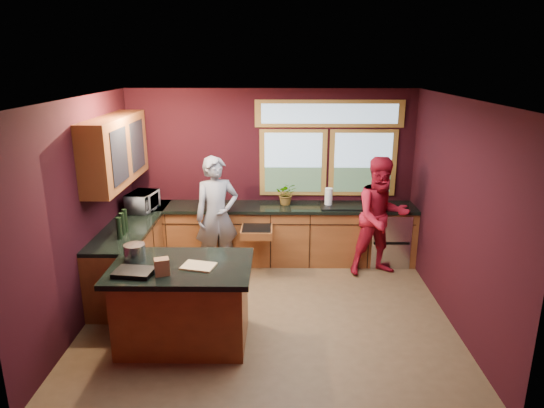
{
  "coord_description": "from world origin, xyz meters",
  "views": [
    {
      "loc": [
        0.11,
        -5.54,
        3.12
      ],
      "look_at": [
        0.04,
        0.4,
        1.34
      ],
      "focal_mm": 32.0,
      "sensor_mm": 36.0,
      "label": 1
    }
  ],
  "objects_px": {
    "cutting_board": "(199,266)",
    "person_grey": "(217,216)",
    "person_red": "(381,217)",
    "stock_pot": "(135,252)",
    "island": "(183,303)"
  },
  "relations": [
    {
      "from": "cutting_board",
      "to": "stock_pot",
      "type": "relative_size",
      "value": 1.46
    },
    {
      "from": "island",
      "to": "person_grey",
      "type": "xyz_separation_m",
      "value": [
        0.16,
        1.88,
        0.42
      ]
    },
    {
      "from": "person_grey",
      "to": "person_red",
      "type": "height_order",
      "value": "person_grey"
    },
    {
      "from": "person_grey",
      "to": "cutting_board",
      "type": "xyz_separation_m",
      "value": [
        0.04,
        -1.93,
        0.06
      ]
    },
    {
      "from": "cutting_board",
      "to": "stock_pot",
      "type": "distance_m",
      "value": 0.78
    },
    {
      "from": "person_red",
      "to": "cutting_board",
      "type": "bearing_deg",
      "value": -155.05
    },
    {
      "from": "island",
      "to": "person_red",
      "type": "distance_m",
      "value": 3.23
    },
    {
      "from": "island",
      "to": "person_red",
      "type": "bearing_deg",
      "value": 36.07
    },
    {
      "from": "person_red",
      "to": "cutting_board",
      "type": "relative_size",
      "value": 5.11
    },
    {
      "from": "cutting_board",
      "to": "person_grey",
      "type": "bearing_deg",
      "value": 91.09
    },
    {
      "from": "person_grey",
      "to": "cutting_board",
      "type": "distance_m",
      "value": 1.93
    },
    {
      "from": "person_red",
      "to": "stock_pot",
      "type": "distance_m",
      "value": 3.59
    },
    {
      "from": "stock_pot",
      "to": "person_grey",
      "type": "bearing_deg",
      "value": 67.64
    },
    {
      "from": "stock_pot",
      "to": "island",
      "type": "bearing_deg",
      "value": -15.26
    },
    {
      "from": "island",
      "to": "person_grey",
      "type": "distance_m",
      "value": 1.94
    }
  ]
}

